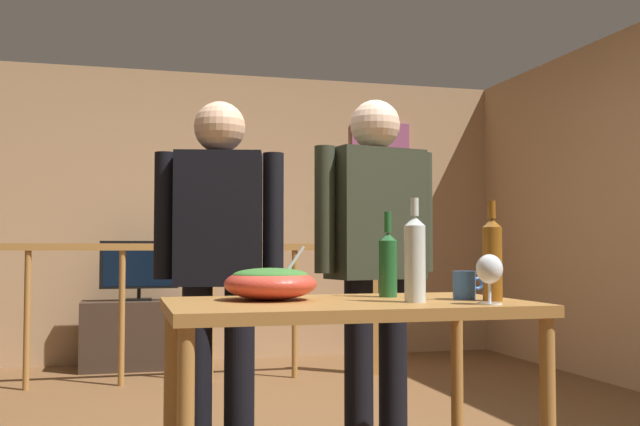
# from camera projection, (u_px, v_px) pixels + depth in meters

# --- Properties ---
(back_wall) EXTENTS (4.93, 0.10, 2.50)m
(back_wall) POSITION_uv_depth(u_px,v_px,m) (235.00, 216.00, 6.58)
(back_wall) COLOR tan
(back_wall) RESTS_ON ground_plane
(side_wall_right) EXTENTS (0.10, 4.51, 2.50)m
(side_wall_right) POSITION_uv_depth(u_px,v_px,m) (631.00, 207.00, 5.18)
(side_wall_right) COLOR tan
(side_wall_right) RESTS_ON ground_plane
(framed_picture) EXTENTS (0.56, 0.03, 0.67)m
(framed_picture) POSITION_uv_depth(u_px,v_px,m) (381.00, 159.00, 6.89)
(framed_picture) COLOR #A2517B
(stair_railing) EXTENTS (3.23, 0.10, 1.05)m
(stair_railing) POSITION_uv_depth(u_px,v_px,m) (237.00, 289.00, 5.47)
(stair_railing) COLOR #9E6B33
(stair_railing) RESTS_ON ground_plane
(tv_console) EXTENTS (0.90, 0.40, 0.54)m
(tv_console) POSITION_uv_depth(u_px,v_px,m) (138.00, 335.00, 5.98)
(tv_console) COLOR #38281E
(tv_console) RESTS_ON ground_plane
(flat_screen_tv) EXTENTS (0.62, 0.12, 0.48)m
(flat_screen_tv) POSITION_uv_depth(u_px,v_px,m) (139.00, 266.00, 5.98)
(flat_screen_tv) COLOR black
(flat_screen_tv) RESTS_ON tv_console
(serving_table) EXTENTS (1.23, 0.75, 0.78)m
(serving_table) POSITION_uv_depth(u_px,v_px,m) (346.00, 325.00, 2.58)
(serving_table) COLOR #9E6B33
(serving_table) RESTS_ON ground_plane
(salad_bowl) EXTENTS (0.33, 0.33, 0.19)m
(salad_bowl) POSITION_uv_depth(u_px,v_px,m) (270.00, 282.00, 2.63)
(salad_bowl) COLOR #CC3D2D
(salad_bowl) RESTS_ON serving_table
(wine_glass) EXTENTS (0.09, 0.09, 0.16)m
(wine_glass) POSITION_uv_depth(u_px,v_px,m) (489.00, 271.00, 2.42)
(wine_glass) COLOR silver
(wine_glass) RESTS_ON serving_table
(wine_bottle_amber) EXTENTS (0.07, 0.07, 0.35)m
(wine_bottle_amber) POSITION_uv_depth(u_px,v_px,m) (492.00, 258.00, 2.59)
(wine_bottle_amber) COLOR brown
(wine_bottle_amber) RESTS_ON serving_table
(wine_bottle_green) EXTENTS (0.07, 0.07, 0.32)m
(wine_bottle_green) POSITION_uv_depth(u_px,v_px,m) (388.00, 263.00, 2.79)
(wine_bottle_green) COLOR #1E5628
(wine_bottle_green) RESTS_ON serving_table
(wine_bottle_clear) EXTENTS (0.07, 0.07, 0.35)m
(wine_bottle_clear) POSITION_uv_depth(u_px,v_px,m) (414.00, 258.00, 2.52)
(wine_bottle_clear) COLOR silver
(wine_bottle_clear) RESTS_ON serving_table
(mug_blue) EXTENTS (0.12, 0.08, 0.10)m
(mug_blue) POSITION_uv_depth(u_px,v_px,m) (465.00, 285.00, 2.66)
(mug_blue) COLOR #3866B2
(mug_blue) RESTS_ON serving_table
(person_standing_left) EXTENTS (0.54, 0.29, 1.60)m
(person_standing_left) POSITION_uv_depth(u_px,v_px,m) (219.00, 255.00, 3.18)
(person_standing_left) COLOR black
(person_standing_left) RESTS_ON ground_plane
(person_standing_right) EXTENTS (0.60, 0.30, 1.64)m
(person_standing_right) POSITION_uv_depth(u_px,v_px,m) (376.00, 246.00, 3.37)
(person_standing_right) COLOR black
(person_standing_right) RESTS_ON ground_plane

